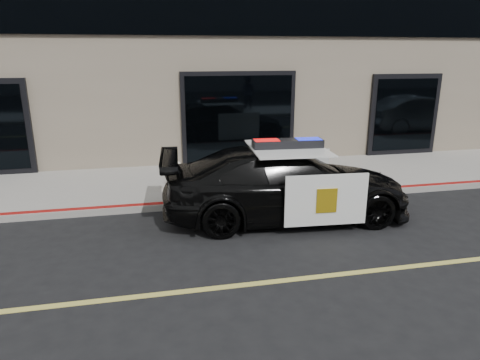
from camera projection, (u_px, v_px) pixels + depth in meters
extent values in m
plane|color=black|center=(387.00, 269.00, 6.95)|extent=(120.00, 120.00, 0.00)
cube|color=gray|center=(287.00, 177.00, 11.85)|extent=(60.00, 3.50, 0.15)
imported|color=black|center=(286.00, 184.00, 8.96)|extent=(2.77, 5.44, 1.50)
cube|color=white|center=(326.00, 200.00, 8.02)|extent=(1.60, 0.14, 1.00)
cube|color=white|center=(296.00, 170.00, 10.06)|extent=(1.60, 0.14, 1.00)
cube|color=white|center=(287.00, 148.00, 8.75)|extent=(1.61, 1.89, 0.02)
cube|color=gold|center=(327.00, 201.00, 7.99)|extent=(0.40, 0.04, 0.47)
cube|color=black|center=(288.00, 144.00, 8.72)|extent=(1.46, 0.47, 0.17)
cube|color=red|center=(267.00, 144.00, 8.66)|extent=(0.52, 0.36, 0.16)
cube|color=#0C19CC|center=(308.00, 143.00, 8.78)|extent=(0.52, 0.36, 0.16)
cylinder|color=beige|center=(178.00, 187.00, 10.58)|extent=(0.33, 0.33, 0.07)
cylinder|color=beige|center=(177.00, 177.00, 10.51)|extent=(0.24, 0.24, 0.45)
cylinder|color=beige|center=(177.00, 167.00, 10.44)|extent=(0.28, 0.28, 0.05)
sphere|color=beige|center=(177.00, 165.00, 10.42)|extent=(0.21, 0.21, 0.21)
cylinder|color=beige|center=(177.00, 162.00, 10.40)|extent=(0.06, 0.06, 0.06)
cylinder|color=beige|center=(177.00, 173.00, 10.64)|extent=(0.12, 0.11, 0.12)
cylinder|color=beige|center=(178.00, 176.00, 10.35)|extent=(0.12, 0.11, 0.12)
cylinder|color=beige|center=(178.00, 179.00, 10.34)|extent=(0.15, 0.13, 0.15)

